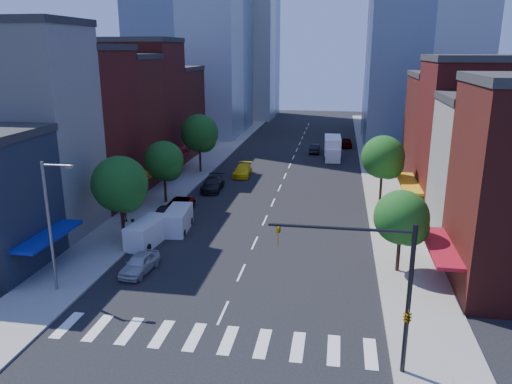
% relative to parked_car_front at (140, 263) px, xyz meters
% --- Properties ---
extents(ground, '(220.00, 220.00, 0.00)m').
position_rel_parked_car_front_xyz_m(ground, '(7.50, -4.82, -0.72)').
color(ground, black).
rests_on(ground, ground).
extents(sidewalk_left, '(5.00, 120.00, 0.15)m').
position_rel_parked_car_front_xyz_m(sidewalk_left, '(-5.00, 35.18, -0.64)').
color(sidewalk_left, gray).
rests_on(sidewalk_left, ground).
extents(sidewalk_right, '(5.00, 120.00, 0.15)m').
position_rel_parked_car_front_xyz_m(sidewalk_right, '(20.00, 35.18, -0.64)').
color(sidewalk_right, gray).
rests_on(sidewalk_right, ground).
extents(crosswalk, '(19.00, 3.00, 0.01)m').
position_rel_parked_car_front_xyz_m(crosswalk, '(7.50, -7.82, -0.71)').
color(crosswalk, silver).
rests_on(crosswalk, ground).
extents(bldg_left_1, '(12.00, 8.00, 18.00)m').
position_rel_parked_car_front_xyz_m(bldg_left_1, '(-13.50, 7.18, 8.28)').
color(bldg_left_1, '#BBB7AD').
rests_on(bldg_left_1, ground).
extents(bldg_left_2, '(12.00, 9.00, 16.00)m').
position_rel_parked_car_front_xyz_m(bldg_left_2, '(-13.50, 15.68, 7.28)').
color(bldg_left_2, '#591615').
rests_on(bldg_left_2, ground).
extents(bldg_left_3, '(12.00, 8.00, 15.00)m').
position_rel_parked_car_front_xyz_m(bldg_left_3, '(-13.50, 24.18, 6.78)').
color(bldg_left_3, '#551915').
rests_on(bldg_left_3, ground).
extents(bldg_left_4, '(12.00, 9.00, 17.00)m').
position_rel_parked_car_front_xyz_m(bldg_left_4, '(-13.50, 32.68, 7.78)').
color(bldg_left_4, '#591615').
rests_on(bldg_left_4, ground).
extents(bldg_left_5, '(12.00, 10.00, 13.00)m').
position_rel_parked_car_front_xyz_m(bldg_left_5, '(-13.50, 42.18, 5.78)').
color(bldg_left_5, '#551915').
rests_on(bldg_left_5, ground).
extents(bldg_right_2, '(12.00, 10.00, 15.00)m').
position_rel_parked_car_front_xyz_m(bldg_right_2, '(28.50, 19.18, 6.78)').
color(bldg_right_2, '#591615').
rests_on(bldg_right_2, ground).
extents(bldg_right_3, '(12.00, 10.00, 13.00)m').
position_rel_parked_car_front_xyz_m(bldg_right_3, '(28.50, 29.18, 5.78)').
color(bldg_right_3, '#551915').
rests_on(bldg_right_3, ground).
extents(traffic_signal, '(7.24, 2.24, 8.00)m').
position_rel_parked_car_front_xyz_m(traffic_signal, '(17.44, -9.32, 3.44)').
color(traffic_signal, black).
rests_on(traffic_signal, sidewalk_right).
extents(streetlight, '(2.25, 0.25, 9.00)m').
position_rel_parked_car_front_xyz_m(streetlight, '(-4.31, -3.82, 4.56)').
color(streetlight, slate).
rests_on(streetlight, sidewalk_left).
extents(tree_left_near, '(4.80, 4.80, 7.30)m').
position_rel_parked_car_front_xyz_m(tree_left_near, '(-3.85, 6.10, 4.15)').
color(tree_left_near, black).
rests_on(tree_left_near, sidewalk_left).
extents(tree_left_mid, '(4.20, 4.20, 6.65)m').
position_rel_parked_car_front_xyz_m(tree_left_mid, '(-3.85, 17.10, 3.81)').
color(tree_left_mid, black).
rests_on(tree_left_mid, sidewalk_left).
extents(tree_left_far, '(5.00, 5.00, 7.75)m').
position_rel_parked_car_front_xyz_m(tree_left_far, '(-3.85, 31.10, 4.48)').
color(tree_left_far, black).
rests_on(tree_left_far, sidewalk_left).
extents(tree_right_near, '(4.00, 4.00, 6.20)m').
position_rel_parked_car_front_xyz_m(tree_right_near, '(19.15, 3.10, 3.47)').
color(tree_right_near, black).
rests_on(tree_right_near, sidewalk_right).
extents(tree_right_far, '(4.60, 4.60, 7.20)m').
position_rel_parked_car_front_xyz_m(tree_right_far, '(19.15, 21.10, 4.15)').
color(tree_right_far, black).
rests_on(tree_right_far, sidewalk_right).
extents(parked_car_front, '(2.11, 4.37, 1.44)m').
position_rel_parked_car_front_xyz_m(parked_car_front, '(0.00, 0.00, 0.00)').
color(parked_car_front, '#B0B1B5').
rests_on(parked_car_front, ground).
extents(parked_car_second, '(1.79, 4.22, 1.35)m').
position_rel_parked_car_front_xyz_m(parked_car_second, '(-2.00, 11.25, -0.04)').
color(parked_car_second, black).
rests_on(parked_car_second, ground).
extents(parked_car_third, '(2.50, 5.08, 1.39)m').
position_rel_parked_car_front_xyz_m(parked_car_third, '(-1.66, 14.30, -0.02)').
color(parked_car_third, '#999999').
rests_on(parked_car_third, ground).
extents(parked_car_rear, '(2.39, 5.41, 1.55)m').
position_rel_parked_car_front_xyz_m(parked_car_rear, '(-0.20, 22.91, 0.05)').
color(parked_car_rear, black).
rests_on(parked_car_rear, ground).
extents(cargo_van_near, '(2.51, 5.05, 2.07)m').
position_rel_parked_car_front_xyz_m(cargo_van_near, '(-1.54, 5.43, 0.30)').
color(cargo_van_near, silver).
rests_on(cargo_van_near, ground).
extents(cargo_van_far, '(2.37, 4.98, 2.05)m').
position_rel_parked_car_front_xyz_m(cargo_van_far, '(0.01, 9.00, 0.30)').
color(cargo_van_far, silver).
rests_on(cargo_van_far, ground).
extents(taxi, '(2.23, 5.15, 1.48)m').
position_rel_parked_car_front_xyz_m(taxi, '(1.97, 30.38, 0.02)').
color(taxi, yellow).
rests_on(taxi, ground).
extents(traffic_car_oncoming, '(1.59, 4.48, 1.47)m').
position_rel_parked_car_front_xyz_m(traffic_car_oncoming, '(10.57, 47.17, 0.02)').
color(traffic_car_oncoming, black).
rests_on(traffic_car_oncoming, ground).
extents(traffic_car_far, '(1.98, 4.67, 1.58)m').
position_rel_parked_car_front_xyz_m(traffic_car_far, '(15.60, 53.31, 0.07)').
color(traffic_car_far, '#999999').
rests_on(traffic_car_far, ground).
extents(box_truck, '(2.71, 8.08, 3.22)m').
position_rel_parked_car_front_xyz_m(box_truck, '(13.43, 43.39, 0.80)').
color(box_truck, white).
rests_on(box_truck, ground).
extents(pedestrian_near, '(0.44, 0.66, 1.81)m').
position_rel_parked_car_front_xyz_m(pedestrian_near, '(-3.00, 6.15, 0.34)').
color(pedestrian_near, '#999999').
rests_on(pedestrian_near, sidewalk_left).
extents(pedestrian_far, '(0.86, 1.00, 1.78)m').
position_rel_parked_car_front_xyz_m(pedestrian_far, '(-5.74, 10.04, 0.32)').
color(pedestrian_far, '#999999').
rests_on(pedestrian_far, sidewalk_left).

